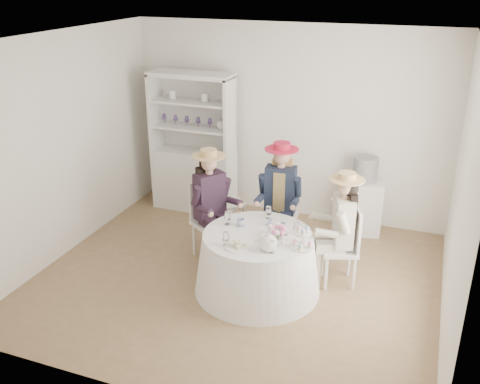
% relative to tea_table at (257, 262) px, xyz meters
% --- Properties ---
extents(ground, '(4.50, 4.50, 0.00)m').
position_rel_tea_table_xyz_m(ground, '(-0.30, 0.14, -0.34)').
color(ground, brown).
rests_on(ground, ground).
extents(ceiling, '(4.50, 4.50, 0.00)m').
position_rel_tea_table_xyz_m(ceiling, '(-0.30, 0.14, 2.36)').
color(ceiling, white).
rests_on(ceiling, wall_back).
extents(wall_back, '(4.50, 0.00, 4.50)m').
position_rel_tea_table_xyz_m(wall_back, '(-0.30, 2.14, 1.01)').
color(wall_back, white).
rests_on(wall_back, ground).
extents(wall_front, '(4.50, 0.00, 4.50)m').
position_rel_tea_table_xyz_m(wall_front, '(-0.30, -1.86, 1.01)').
color(wall_front, white).
rests_on(wall_front, ground).
extents(wall_left, '(0.00, 4.50, 4.50)m').
position_rel_tea_table_xyz_m(wall_left, '(-2.55, 0.14, 1.01)').
color(wall_left, white).
rests_on(wall_left, ground).
extents(wall_right, '(0.00, 4.50, 4.50)m').
position_rel_tea_table_xyz_m(wall_right, '(1.95, 0.14, 1.01)').
color(wall_right, white).
rests_on(wall_right, ground).
extents(tea_table, '(1.40, 1.40, 0.69)m').
position_rel_tea_table_xyz_m(tea_table, '(0.00, 0.00, 0.00)').
color(tea_table, white).
rests_on(tea_table, ground).
extents(hutch, '(1.24, 0.57, 2.02)m').
position_rel_tea_table_xyz_m(hutch, '(-1.60, 1.81, 0.38)').
color(hutch, silver).
rests_on(hutch, ground).
extents(side_table, '(0.58, 0.58, 0.74)m').
position_rel_tea_table_xyz_m(side_table, '(0.85, 1.89, 0.03)').
color(side_table, silver).
rests_on(side_table, ground).
extents(hatbox, '(0.41, 0.41, 0.32)m').
position_rel_tea_table_xyz_m(hatbox, '(0.85, 1.89, 0.56)').
color(hatbox, black).
rests_on(hatbox, side_table).
extents(guest_left, '(0.60, 0.56, 1.40)m').
position_rel_tea_table_xyz_m(guest_left, '(-0.77, 0.51, 0.45)').
color(guest_left, silver).
rests_on(guest_left, ground).
extents(guest_mid, '(0.53, 0.55, 1.44)m').
position_rel_tea_table_xyz_m(guest_mid, '(-0.03, 0.93, 0.47)').
color(guest_mid, silver).
rests_on(guest_mid, ground).
extents(guest_right, '(0.56, 0.51, 1.35)m').
position_rel_tea_table_xyz_m(guest_right, '(0.81, 0.45, 0.42)').
color(guest_right, silver).
rests_on(guest_right, ground).
extents(spare_chair, '(0.53, 0.53, 0.90)m').
position_rel_tea_table_xyz_m(spare_chair, '(-0.87, 1.18, 0.14)').
color(spare_chair, silver).
rests_on(spare_chair, ground).
extents(teacup_a, '(0.13, 0.13, 0.07)m').
position_rel_tea_table_xyz_m(teacup_a, '(-0.25, 0.13, 0.38)').
color(teacup_a, white).
rests_on(teacup_a, tea_table).
extents(teacup_b, '(0.08, 0.08, 0.06)m').
position_rel_tea_table_xyz_m(teacup_b, '(0.05, 0.25, 0.38)').
color(teacup_b, white).
rests_on(teacup_b, tea_table).
extents(teacup_c, '(0.11, 0.11, 0.07)m').
position_rel_tea_table_xyz_m(teacup_c, '(0.21, 0.21, 0.38)').
color(teacup_c, white).
rests_on(teacup_c, tea_table).
extents(flower_bowl, '(0.28, 0.28, 0.06)m').
position_rel_tea_table_xyz_m(flower_bowl, '(0.19, -0.10, 0.38)').
color(flower_bowl, white).
rests_on(flower_bowl, tea_table).
extents(flower_arrangement, '(0.17, 0.17, 0.06)m').
position_rel_tea_table_xyz_m(flower_arrangement, '(0.21, 0.01, 0.43)').
color(flower_arrangement, pink).
rests_on(flower_arrangement, tea_table).
extents(table_teapot, '(0.26, 0.19, 0.20)m').
position_rel_tea_table_xyz_m(table_teapot, '(0.22, -0.30, 0.43)').
color(table_teapot, white).
rests_on(table_teapot, tea_table).
extents(sandwich_plate, '(0.27, 0.27, 0.06)m').
position_rel_tea_table_xyz_m(sandwich_plate, '(-0.11, -0.34, 0.36)').
color(sandwich_plate, white).
rests_on(sandwich_plate, tea_table).
extents(cupcake_stand, '(0.24, 0.24, 0.23)m').
position_rel_tea_table_xyz_m(cupcake_stand, '(0.52, -0.11, 0.43)').
color(cupcake_stand, white).
rests_on(cupcake_stand, tea_table).
extents(stemware_set, '(0.87, 0.84, 0.15)m').
position_rel_tea_table_xyz_m(stemware_set, '(-0.00, 0.00, 0.42)').
color(stemware_set, white).
rests_on(stemware_set, tea_table).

